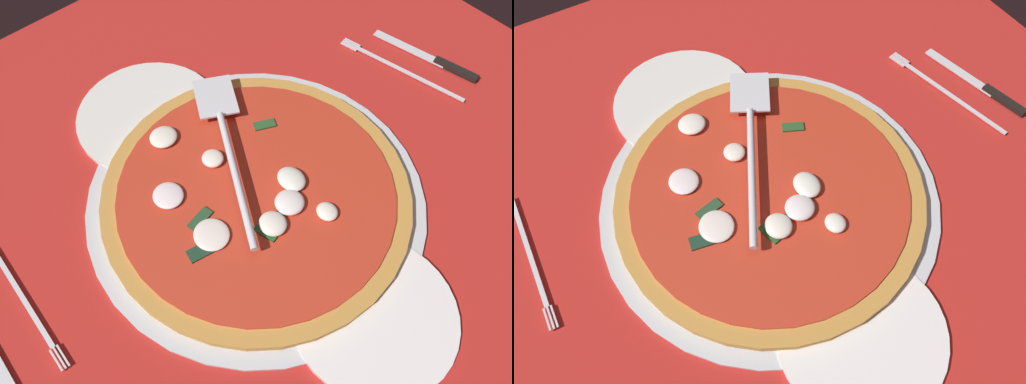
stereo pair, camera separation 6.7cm
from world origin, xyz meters
TOP-DOWN VIEW (x-y plane):
  - ground_plane at (0.00, 0.00)cm, footprint 107.91×107.91cm
  - checker_pattern at (0.00, 0.00)cm, footprint 107.91×107.91cm
  - pizza_pan at (2.15, 0.96)cm, footprint 45.42×45.42cm
  - dinner_plate_left at (-19.10, 1.39)cm, footprint 20.07×20.07cm
  - dinner_plate_right at (23.44, 3.41)cm, footprint 21.48×21.48cm
  - pizza at (2.19, 1.06)cm, footprint 41.22×41.22cm
  - pizza_server at (9.36, -0.33)cm, footprint 27.02×16.82cm
  - place_setting_near at (3.22, -34.99)cm, footprint 23.04×14.89cm

SIDE VIEW (x-z plane):
  - ground_plane at x=0.00cm, z-range -0.80..0.00cm
  - checker_pattern at x=0.00cm, z-range 0.00..0.10cm
  - place_setting_near at x=3.22cm, z-range -0.25..1.15cm
  - pizza_pan at x=2.15cm, z-range 0.10..0.95cm
  - dinner_plate_left at x=-19.10cm, z-range 0.10..1.10cm
  - dinner_plate_right at x=23.44cm, z-range 0.10..1.10cm
  - pizza at x=2.19cm, z-range 0.33..3.15cm
  - pizza_server at x=9.36cm, z-range 3.64..4.64cm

